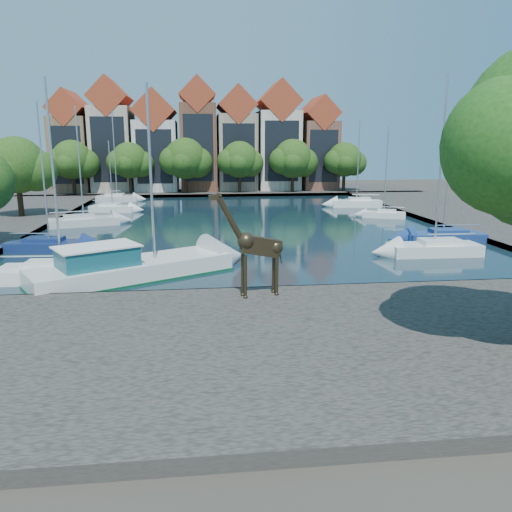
{
  "coord_description": "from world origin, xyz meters",
  "views": [
    {
      "loc": [
        -4.19,
        -24.45,
        7.69
      ],
      "look_at": [
        -1.51,
        -1.22,
        2.39
      ],
      "focal_mm": 35.0,
      "sensor_mm": 36.0,
      "label": 1
    }
  ],
  "objects_px": {
    "motorsailer": "(127,265)",
    "sailboat_right_a": "(434,246)",
    "giraffe_statue": "(255,246)",
    "sailboat_left_a": "(62,270)"
  },
  "relations": [
    {
      "from": "giraffe_statue",
      "to": "sailboat_left_a",
      "type": "distance_m",
      "value": 12.03
    },
    {
      "from": "giraffe_statue",
      "to": "sailboat_right_a",
      "type": "height_order",
      "value": "sailboat_right_a"
    },
    {
      "from": "motorsailer",
      "to": "sailboat_left_a",
      "type": "distance_m",
      "value": 3.67
    },
    {
      "from": "sailboat_left_a",
      "to": "giraffe_statue",
      "type": "bearing_deg",
      "value": -28.08
    },
    {
      "from": "sailboat_left_a",
      "to": "sailboat_right_a",
      "type": "relative_size",
      "value": 0.92
    },
    {
      "from": "motorsailer",
      "to": "sailboat_right_a",
      "type": "height_order",
      "value": "sailboat_right_a"
    },
    {
      "from": "motorsailer",
      "to": "sailboat_left_a",
      "type": "height_order",
      "value": "sailboat_left_a"
    },
    {
      "from": "sailboat_left_a",
      "to": "sailboat_right_a",
      "type": "xyz_separation_m",
      "value": [
        24.0,
        3.78,
        0.04
      ]
    },
    {
      "from": "giraffe_statue",
      "to": "sailboat_right_a",
      "type": "distance_m",
      "value": 16.63
    },
    {
      "from": "giraffe_statue",
      "to": "motorsailer",
      "type": "relative_size",
      "value": 0.43
    }
  ]
}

